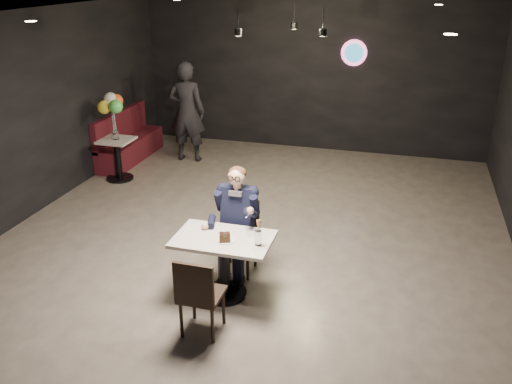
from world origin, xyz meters
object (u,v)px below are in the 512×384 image
(main_table, at_px, (224,267))
(seated_man, at_px, (238,219))
(booth_bench, at_px, (129,136))
(balloon_vase, at_px, (116,135))
(chair_far, at_px, (238,239))
(side_table, at_px, (118,161))
(passerby, at_px, (187,112))
(sundae_glass, at_px, (258,238))
(chair_near, at_px, (202,293))

(main_table, relative_size, seated_man, 0.76)
(seated_man, height_order, booth_bench, seated_man)
(booth_bench, height_order, balloon_vase, booth_bench)
(chair_far, distance_m, side_table, 3.88)
(seated_man, distance_m, passerby, 4.39)
(seated_man, bearing_deg, balloon_vase, 141.00)
(main_table, distance_m, sundae_glass, 0.63)
(chair_far, bearing_deg, passerby, 120.51)
(side_table, distance_m, passerby, 1.67)
(side_table, bearing_deg, balloon_vase, 90.00)
(chair_near, height_order, seated_man, seated_man)
(balloon_vase, bearing_deg, chair_far, -39.00)
(passerby, bearing_deg, chair_far, 115.88)
(main_table, bearing_deg, chair_far, 90.00)
(seated_man, relative_size, side_table, 2.10)
(balloon_vase, bearing_deg, booth_bench, 106.70)
(sundae_glass, height_order, booth_bench, booth_bench)
(booth_bench, bearing_deg, passerby, 16.82)
(chair_near, height_order, booth_bench, booth_bench)
(chair_near, xyz_separation_m, side_table, (-3.02, 3.69, -0.12))
(seated_man, distance_m, booth_bench, 4.79)
(chair_far, xyz_separation_m, chair_near, (0.00, -1.24, 0.00))
(side_table, height_order, passerby, passerby)
(chair_far, xyz_separation_m, balloon_vase, (-3.02, 2.44, 0.37))
(main_table, bearing_deg, seated_man, 90.00)
(passerby, bearing_deg, sundae_glass, 116.49)
(seated_man, height_order, side_table, seated_man)
(balloon_vase, distance_m, passerby, 1.55)
(main_table, distance_m, chair_near, 0.70)
(main_table, xyz_separation_m, booth_bench, (-3.32, 3.99, 0.11))
(booth_bench, bearing_deg, seated_man, -46.07)
(chair_near, relative_size, balloon_vase, 5.72)
(seated_man, distance_m, side_table, 3.90)
(passerby, bearing_deg, side_table, 54.58)
(chair_far, distance_m, booth_bench, 4.78)
(chair_near, distance_m, passerby, 5.51)
(chair_near, distance_m, sundae_glass, 0.85)
(chair_near, relative_size, sundae_glass, 5.35)
(chair_near, distance_m, side_table, 4.76)
(sundae_glass, bearing_deg, chair_near, -123.58)
(chair_near, bearing_deg, main_table, 90.32)
(chair_far, distance_m, passerby, 4.41)
(side_table, bearing_deg, chair_far, -39.00)
(balloon_vase, bearing_deg, seated_man, -39.00)
(seated_man, bearing_deg, passerby, 120.51)
(chair_near, xyz_separation_m, balloon_vase, (-3.02, 3.69, 0.37))
(side_table, relative_size, passerby, 0.36)
(main_table, relative_size, chair_far, 1.20)
(passerby, bearing_deg, seated_man, 115.88)
(chair_near, xyz_separation_m, sundae_glass, (0.42, 0.64, 0.38))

